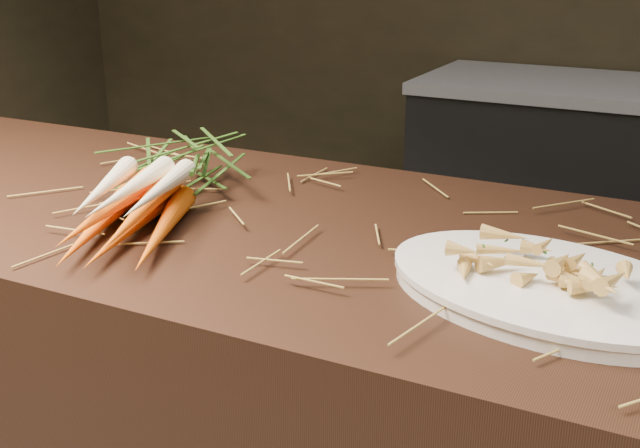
% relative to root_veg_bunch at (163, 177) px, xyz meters
% --- Properties ---
extents(straw_bedding, '(1.40, 0.60, 0.02)m').
position_rel_root_veg_bunch_xyz_m(straw_bedding, '(0.39, 0.03, -0.04)').
color(straw_bedding, olive).
rests_on(straw_bedding, main_counter).
extents(root_veg_bunch, '(0.34, 0.57, 0.10)m').
position_rel_root_veg_bunch_xyz_m(root_veg_bunch, '(0.00, 0.00, 0.00)').
color(root_veg_bunch, '#F15C0C').
rests_on(root_veg_bunch, main_counter).
extents(serving_platter, '(0.45, 0.36, 0.02)m').
position_rel_root_veg_bunch_xyz_m(serving_platter, '(0.62, -0.07, -0.04)').
color(serving_platter, white).
rests_on(serving_platter, main_counter).
extents(roasted_veg_heap, '(0.22, 0.19, 0.04)m').
position_rel_root_veg_bunch_xyz_m(roasted_veg_heap, '(0.62, -0.07, -0.01)').
color(roasted_veg_heap, tan).
rests_on(roasted_veg_heap, serving_platter).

